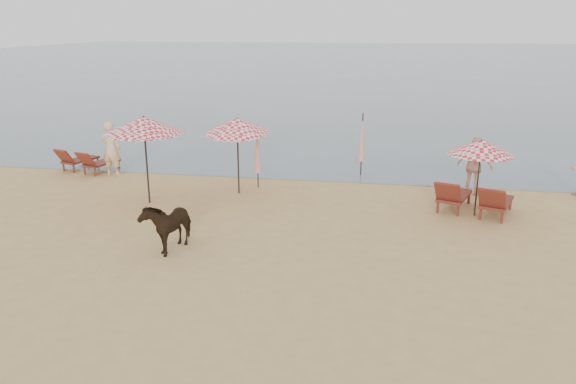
# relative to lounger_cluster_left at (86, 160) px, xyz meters

# --- Properties ---
(ground) EXTENTS (120.00, 120.00, 0.00)m
(ground) POSITION_rel_lounger_cluster_left_xyz_m (8.42, -9.93, -0.42)
(ground) COLOR tan
(ground) RESTS_ON ground
(sea) EXTENTS (160.00, 140.00, 0.06)m
(sea) POSITION_rel_lounger_cluster_left_xyz_m (8.42, 70.07, -0.42)
(sea) COLOR #51606B
(sea) RESTS_ON ground
(lounger_cluster_left) EXTENTS (2.10, 2.06, 0.61)m
(lounger_cluster_left) POSITION_rel_lounger_cluster_left_xyz_m (0.00, 0.00, 0.00)
(lounger_cluster_left) COLOR maroon
(lounger_cluster_left) RESTS_ON ground
(lounger_cluster_right) EXTENTS (2.43, 2.38, 0.68)m
(lounger_cluster_right) POSITION_rel_lounger_cluster_left_xyz_m (13.42, -2.59, 0.05)
(lounger_cluster_right) COLOR maroon
(lounger_cluster_right) RESTS_ON ground
(umbrella_open_left_a) EXTENTS (2.35, 2.35, 2.68)m
(umbrella_open_left_a) POSITION_rel_lounger_cluster_left_xyz_m (3.80, -3.19, 1.98)
(umbrella_open_left_a) COLOR black
(umbrella_open_left_a) RESTS_ON ground
(umbrella_open_left_b) EXTENTS (2.00, 2.04, 2.55)m
(umbrella_open_left_b) POSITION_rel_lounger_cluster_left_xyz_m (6.25, -1.72, 1.79)
(umbrella_open_left_b) COLOR black
(umbrella_open_left_b) RESTS_ON ground
(umbrella_open_right) EXTENTS (1.82, 1.82, 2.22)m
(umbrella_open_right) POSITION_rel_lounger_cluster_left_xyz_m (13.47, -2.75, 1.58)
(umbrella_open_right) COLOR black
(umbrella_open_right) RESTS_ON ground
(umbrella_closed_left) EXTENTS (0.26, 0.26, 2.12)m
(umbrella_closed_left) POSITION_rel_lounger_cluster_left_xyz_m (6.72, -0.96, 0.89)
(umbrella_closed_left) COLOR black
(umbrella_closed_left) RESTS_ON ground
(umbrella_closed_right) EXTENTS (0.28, 0.28, 2.27)m
(umbrella_closed_right) POSITION_rel_lounger_cluster_left_xyz_m (10.05, 1.12, 0.97)
(umbrella_closed_right) COLOR black
(umbrella_closed_right) RESTS_ON ground
(cow) EXTENTS (0.97, 1.61, 1.27)m
(cow) POSITION_rel_lounger_cluster_left_xyz_m (5.74, -6.55, 0.21)
(cow) COLOR black
(cow) RESTS_ON ground
(beachgoer_left) EXTENTS (0.73, 0.49, 1.98)m
(beachgoer_left) POSITION_rel_lounger_cluster_left_xyz_m (1.24, -0.39, 0.57)
(beachgoer_left) COLOR #DAB188
(beachgoer_left) RESTS_ON ground
(beachgoer_right_b) EXTENTS (1.19, 0.86, 1.87)m
(beachgoer_right_b) POSITION_rel_lounger_cluster_left_xyz_m (13.69, -0.61, 0.51)
(beachgoer_right_b) COLOR #D99F87
(beachgoer_right_b) RESTS_ON ground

